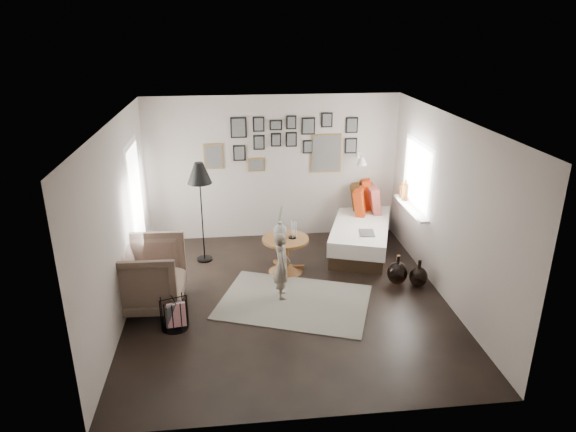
{
  "coord_description": "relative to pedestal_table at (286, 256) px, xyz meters",
  "views": [
    {
      "loc": [
        -0.74,
        -6.48,
        3.8
      ],
      "look_at": [
        0.05,
        0.5,
        1.1
      ],
      "focal_mm": 32.0,
      "sensor_mm": 36.0,
      "label": 1
    }
  ],
  "objects": [
    {
      "name": "door_left",
      "position": [
        -2.29,
        0.32,
        0.78
      ],
      "size": [
        0.0,
        2.14,
        2.14
      ],
      "color": "white",
      "rests_on": "wall_left"
    },
    {
      "name": "candles",
      "position": [
        0.11,
        0.0,
        0.44
      ],
      "size": [
        0.13,
        0.13,
        0.27
      ],
      "color": "black",
      "rests_on": "pedestal_table"
    },
    {
      "name": "pedestal_table",
      "position": [
        0.0,
        0.0,
        0.0
      ],
      "size": [
        0.74,
        0.74,
        0.58
      ],
      "rotation": [
        0.0,
        0.0,
        -0.25
      ],
      "color": "brown",
      "rests_on": "ground"
    },
    {
      "name": "magazine_on_daybed",
      "position": [
        1.38,
        0.25,
        0.23
      ],
      "size": [
        0.29,
        0.36,
        0.02
      ],
      "primitive_type": "cube",
      "rotation": [
        0.0,
        0.0,
        -0.15
      ],
      "color": "black",
      "rests_on": "daybed"
    },
    {
      "name": "demijohn_large",
      "position": [
        1.65,
        -0.6,
        -0.09
      ],
      "size": [
        0.31,
        0.31,
        0.47
      ],
      "color": "black",
      "rests_on": "ground"
    },
    {
      "name": "wall_sconce",
      "position": [
        1.5,
        1.25,
        1.19
      ],
      "size": [
        0.18,
        0.36,
        0.16
      ],
      "color": "white",
      "rests_on": "wall_back"
    },
    {
      "name": "window_right",
      "position": [
        2.12,
        0.46,
        0.66
      ],
      "size": [
        0.15,
        1.32,
        1.3
      ],
      "color": "white",
      "rests_on": "wall_right"
    },
    {
      "name": "armchair_cushion",
      "position": [
        -2.04,
        -0.79,
        0.21
      ],
      "size": [
        0.47,
        0.48,
        0.2
      ],
      "primitive_type": "cube",
      "rotation": [
        -0.21,
        0.0,
        -0.08
      ],
      "color": "white",
      "rests_on": "armchair"
    },
    {
      "name": "rug",
      "position": [
        0.02,
        -0.98,
        -0.26
      ],
      "size": [
        2.46,
        2.08,
        0.01
      ],
      "primitive_type": "cube",
      "rotation": [
        0.0,
        0.0,
        -0.35
      ],
      "color": "beige",
      "rests_on": "ground"
    },
    {
      "name": "magazine_basket",
      "position": [
        -1.62,
        -1.44,
        -0.05
      ],
      "size": [
        0.44,
        0.44,
        0.43
      ],
      "rotation": [
        0.0,
        0.0,
        0.32
      ],
      "color": "black",
      "rests_on": "ground"
    },
    {
      "name": "wall_left",
      "position": [
        -2.3,
        -0.88,
        1.03
      ],
      "size": [
        0.0,
        4.8,
        4.8
      ],
      "primitive_type": "plane",
      "rotation": [
        1.57,
        0.0,
        1.57
      ],
      "color": "#A2968E",
      "rests_on": "ground"
    },
    {
      "name": "wall_back",
      "position": [
        -0.05,
        1.52,
        1.03
      ],
      "size": [
        4.5,
        0.0,
        4.5
      ],
      "primitive_type": "plane",
      "rotation": [
        1.57,
        0.0,
        0.0
      ],
      "color": "#A2968E",
      "rests_on": "ground"
    },
    {
      "name": "demijohn_small",
      "position": [
        1.95,
        -0.72,
        -0.11
      ],
      "size": [
        0.28,
        0.28,
        0.43
      ],
      "color": "black",
      "rests_on": "ground"
    },
    {
      "name": "armchair",
      "position": [
        -2.05,
        -0.84,
        0.21
      ],
      "size": [
        1.1,
        1.07,
        0.96
      ],
      "primitive_type": "imported",
      "rotation": [
        0.0,
        0.0,
        1.53
      ],
      "color": "brown",
      "rests_on": "ground"
    },
    {
      "name": "ceiling",
      "position": [
        -0.05,
        -0.88,
        2.33
      ],
      "size": [
        4.8,
        4.8,
        0.0
      ],
      "primitive_type": "plane",
      "rotation": [
        3.14,
        0.0,
        0.0
      ],
      "color": "white",
      "rests_on": "wall_back"
    },
    {
      "name": "ground",
      "position": [
        -0.05,
        -0.88,
        -0.27
      ],
      "size": [
        4.8,
        4.8,
        0.0
      ],
      "primitive_type": "plane",
      "color": "black",
      "rests_on": "ground"
    },
    {
      "name": "vase",
      "position": [
        -0.08,
        0.02,
        0.47
      ],
      "size": [
        0.21,
        0.21,
        0.53
      ],
      "color": "black",
      "rests_on": "pedestal_table"
    },
    {
      "name": "gallery_wall",
      "position": [
        0.23,
        1.5,
        1.48
      ],
      "size": [
        2.74,
        0.03,
        1.08
      ],
      "color": "brown",
      "rests_on": "wall_back"
    },
    {
      "name": "wall_front",
      "position": [
        -0.05,
        -3.28,
        1.03
      ],
      "size": [
        4.5,
        0.0,
        4.5
      ],
      "primitive_type": "plane",
      "rotation": [
        -1.57,
        0.0,
        0.0
      ],
      "color": "#A2968E",
      "rests_on": "ground"
    },
    {
      "name": "wall_right",
      "position": [
        2.2,
        -0.88,
        1.03
      ],
      "size": [
        0.0,
        4.8,
        4.8
      ],
      "primitive_type": "plane",
      "rotation": [
        1.57,
        0.0,
        -1.57
      ],
      "color": "#A2968E",
      "rests_on": "ground"
    },
    {
      "name": "floor_lamp",
      "position": [
        -1.31,
        0.57,
        1.19
      ],
      "size": [
        0.4,
        0.4,
        1.69
      ],
      "rotation": [
        0.0,
        0.0,
        -0.34
      ],
      "color": "black",
      "rests_on": "ground"
    },
    {
      "name": "daybed",
      "position": [
        1.43,
        0.91,
        0.06
      ],
      "size": [
        1.56,
        2.32,
        1.06
      ],
      "rotation": [
        0.0,
        0.0,
        -0.33
      ],
      "color": "black",
      "rests_on": "ground"
    },
    {
      "name": "child",
      "position": [
        -0.14,
        -0.81,
        0.24
      ],
      "size": [
        0.25,
        0.37,
        1.01
      ],
      "primitive_type": "imported",
      "rotation": [
        0.0,
        0.0,
        1.58
      ],
      "color": "#6D6256",
      "rests_on": "ground"
    }
  ]
}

